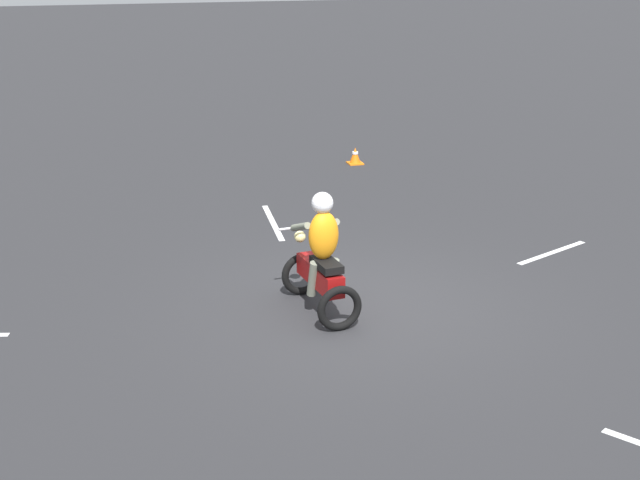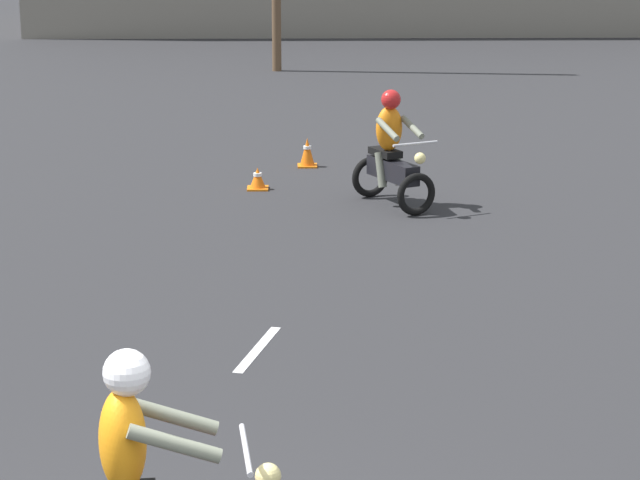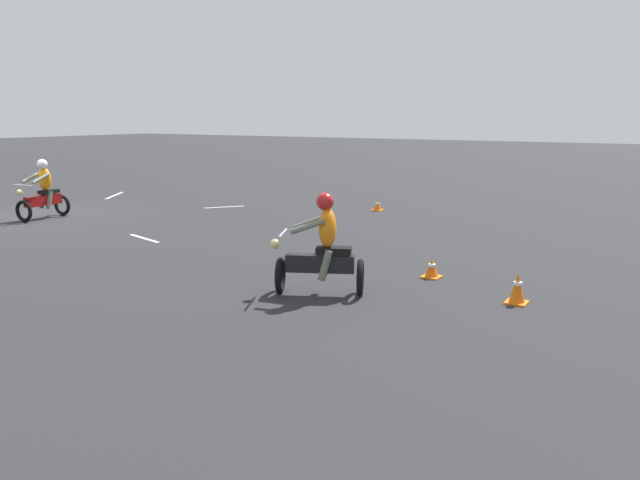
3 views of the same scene
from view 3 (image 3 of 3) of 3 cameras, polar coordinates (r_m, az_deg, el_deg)
The scene contains 9 objects.
ground_plane at distance 19.64m, azimuth -24.84°, elevation 1.94°, with size 120.00×120.00×0.00m, color #28282B.
motorcycle_rider_foreground at distance 19.09m, azimuth -23.97°, elevation 3.97°, with size 1.54×0.78×1.66m.
motorcycle_rider_background at distance 9.97m, azimuth 0.20°, elevation -0.99°, with size 1.16×1.53×1.66m.
traffic_cone_near_left at distance 19.05m, azimuth 5.30°, elevation 3.13°, with size 0.32×0.32×0.31m.
traffic_cone_near_right at distance 10.07m, azimuth 17.61°, elevation -4.29°, with size 0.32×0.32×0.48m.
traffic_cone_mid_center at distance 11.31m, azimuth 10.18°, elevation -2.62°, with size 0.32×0.32×0.33m.
lane_stripe_n at distance 15.27m, azimuth -15.77°, elevation 0.15°, with size 0.10×1.32×0.01m, color silver.
lane_stripe_nw at distance 19.97m, azimuth -8.73°, elevation 3.01°, with size 0.10×1.27×0.01m, color silver.
lane_stripe_sw at distance 23.80m, azimuth -18.28°, elevation 3.90°, with size 0.10×2.02×0.01m, color silver.
Camera 3 is at (10.60, 16.28, 2.86)m, focal length 35.00 mm.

